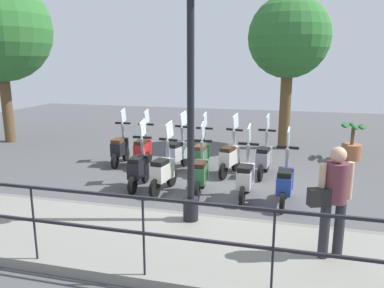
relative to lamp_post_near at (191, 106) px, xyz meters
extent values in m
plane|color=#4C4C4F|center=(2.40, 0.15, -2.13)|extent=(28.00, 28.00, 0.00)
cube|color=gray|center=(-0.80, 0.15, -2.06)|extent=(2.20, 20.00, 0.15)
cube|color=slate|center=(0.25, 0.15, -2.06)|extent=(0.10, 20.00, 0.15)
cube|color=black|center=(-1.80, 0.15, -0.93)|extent=(0.04, 16.00, 0.04)
cube|color=black|center=(-1.80, 0.15, -1.40)|extent=(0.04, 16.00, 0.04)
cylinder|color=black|center=(-1.80, -1.45, -1.46)|extent=(0.03, 0.03, 1.05)
cylinder|color=black|center=(-1.80, 0.15, -1.46)|extent=(0.03, 0.03, 1.05)
cylinder|color=black|center=(-1.80, 1.75, -1.46)|extent=(0.03, 0.03, 1.05)
cylinder|color=black|center=(0.00, 0.00, -1.78)|extent=(0.26, 0.26, 0.40)
cylinder|color=black|center=(0.00, 0.00, 0.19)|extent=(0.12, 0.12, 4.34)
cylinder|color=#28282D|center=(-0.67, -2.32, -1.57)|extent=(0.14, 0.14, 0.82)
cylinder|color=#28282D|center=(-0.76, -2.11, -1.57)|extent=(0.14, 0.14, 0.82)
cylinder|color=brown|center=(-0.72, -2.21, -0.89)|extent=(0.42, 0.42, 0.55)
sphere|color=tan|center=(-0.72, -2.21, -0.50)|extent=(0.22, 0.22, 0.22)
cylinder|color=tan|center=(-0.64, -2.40, -0.87)|extent=(0.09, 0.09, 0.52)
cylinder|color=tan|center=(-0.79, -2.03, -0.87)|extent=(0.09, 0.09, 0.52)
cube|color=black|center=(-0.86, -1.99, -1.06)|extent=(0.24, 0.31, 0.24)
cylinder|color=brown|center=(5.27, 8.08, -0.85)|extent=(0.36, 0.36, 2.56)
cylinder|color=brown|center=(6.64, -1.45, -0.82)|extent=(0.36, 0.36, 2.61)
sphere|color=#2D6B2D|center=(6.64, -1.45, 1.45)|extent=(2.57, 2.57, 2.57)
cylinder|color=#9E5B3D|center=(5.66, -3.41, -1.91)|extent=(0.56, 0.56, 0.45)
cylinder|color=brown|center=(5.66, -3.41, -1.43)|extent=(0.10, 0.10, 0.50)
ellipsoid|color=#235B28|center=(5.91, -3.41, -1.13)|extent=(0.56, 0.16, 0.10)
ellipsoid|color=#235B28|center=(5.41, -3.41, -1.13)|extent=(0.56, 0.16, 0.10)
ellipsoid|color=#235B28|center=(5.66, -3.16, -1.13)|extent=(0.56, 0.16, 0.10)
ellipsoid|color=#235B28|center=(5.66, -3.66, -1.13)|extent=(0.56, 0.16, 0.10)
ellipsoid|color=#235B28|center=(5.84, -3.23, -1.13)|extent=(0.56, 0.16, 0.10)
ellipsoid|color=#235B28|center=(5.48, -3.59, -1.13)|extent=(0.56, 0.16, 0.10)
cylinder|color=black|center=(1.92, -1.58, -1.93)|extent=(0.40, 0.11, 0.40)
cylinder|color=black|center=(1.09, -1.53, -1.93)|extent=(0.40, 0.11, 0.40)
cube|color=navy|center=(1.42, -1.55, -1.65)|extent=(0.62, 0.32, 0.36)
cube|color=navy|center=(1.71, -1.57, -1.63)|extent=(0.14, 0.31, 0.44)
cube|color=black|center=(1.35, -1.54, -1.42)|extent=(0.42, 0.29, 0.10)
cylinder|color=gray|center=(1.77, -1.57, -1.28)|extent=(0.19, 0.08, 0.55)
cube|color=black|center=(1.77, -1.57, -1.00)|extent=(0.09, 0.44, 0.05)
cube|color=silver|center=(1.83, -1.58, -0.80)|extent=(0.39, 0.06, 0.42)
cylinder|color=black|center=(2.06, -0.77, -1.93)|extent=(0.40, 0.10, 0.40)
cylinder|color=black|center=(1.23, -0.74, -1.93)|extent=(0.40, 0.10, 0.40)
cube|color=beige|center=(1.56, -0.75, -1.65)|extent=(0.61, 0.30, 0.36)
cube|color=beige|center=(1.85, -0.77, -1.63)|extent=(0.13, 0.30, 0.44)
cube|color=black|center=(1.49, -0.75, -1.42)|extent=(0.41, 0.28, 0.10)
cylinder|color=gray|center=(1.91, -0.77, -1.28)|extent=(0.19, 0.08, 0.55)
cube|color=black|center=(1.91, -0.77, -1.00)|extent=(0.08, 0.44, 0.05)
cube|color=silver|center=(1.97, -0.77, -0.80)|extent=(0.39, 0.05, 0.42)
cylinder|color=black|center=(2.12, 0.26, -1.93)|extent=(0.40, 0.11, 0.40)
cylinder|color=black|center=(1.29, 0.20, -1.93)|extent=(0.40, 0.11, 0.40)
cube|color=#2D6B38|center=(1.62, 0.23, -1.65)|extent=(0.62, 0.32, 0.36)
cube|color=#2D6B38|center=(1.91, 0.25, -1.63)|extent=(0.14, 0.31, 0.44)
cube|color=black|center=(1.55, 0.22, -1.42)|extent=(0.42, 0.29, 0.10)
cylinder|color=gray|center=(1.97, 0.25, -1.28)|extent=(0.19, 0.08, 0.55)
cube|color=black|center=(1.97, 0.25, -1.00)|extent=(0.09, 0.44, 0.05)
cube|color=silver|center=(2.03, 0.25, -0.80)|extent=(0.39, 0.06, 0.42)
cylinder|color=black|center=(2.05, 0.99, -1.93)|extent=(0.41, 0.14, 0.40)
cylinder|color=black|center=(1.23, 1.11, -1.93)|extent=(0.41, 0.14, 0.40)
cube|color=beige|center=(1.56, 1.06, -1.65)|extent=(0.63, 0.36, 0.36)
cube|color=beige|center=(1.85, 1.02, -1.63)|extent=(0.16, 0.31, 0.44)
cube|color=black|center=(1.49, 1.07, -1.42)|extent=(0.43, 0.31, 0.10)
cylinder|color=gray|center=(1.91, 1.01, -1.28)|extent=(0.19, 0.10, 0.55)
cube|color=black|center=(1.91, 1.01, -1.00)|extent=(0.12, 0.44, 0.05)
cube|color=silver|center=(1.97, 1.01, -0.80)|extent=(0.39, 0.08, 0.42)
cylinder|color=black|center=(2.15, 1.68, -1.93)|extent=(0.40, 0.09, 0.40)
cylinder|color=black|center=(1.32, 1.66, -1.93)|extent=(0.40, 0.09, 0.40)
cube|color=black|center=(1.65, 1.66, -1.65)|extent=(0.61, 0.30, 0.36)
cube|color=black|center=(1.94, 1.67, -1.63)|extent=(0.13, 0.30, 0.44)
cube|color=black|center=(1.58, 1.66, -1.42)|extent=(0.41, 0.27, 0.10)
cylinder|color=gray|center=(2.00, 1.67, -1.28)|extent=(0.18, 0.07, 0.55)
cube|color=black|center=(2.00, 1.67, -1.00)|extent=(0.07, 0.44, 0.05)
cube|color=silver|center=(2.06, 1.67, -0.80)|extent=(0.39, 0.04, 0.42)
cylinder|color=black|center=(3.77, -1.07, -1.93)|extent=(0.41, 0.13, 0.40)
cylinder|color=black|center=(2.94, -0.97, -1.93)|extent=(0.41, 0.13, 0.40)
cube|color=gray|center=(3.27, -1.01, -1.65)|extent=(0.63, 0.35, 0.36)
cube|color=gray|center=(3.56, -1.05, -1.63)|extent=(0.15, 0.31, 0.44)
cube|color=black|center=(3.20, -1.01, -1.42)|extent=(0.43, 0.31, 0.10)
cylinder|color=gray|center=(3.62, -1.05, -1.28)|extent=(0.19, 0.09, 0.55)
cube|color=black|center=(3.62, -1.05, -1.00)|extent=(0.11, 0.44, 0.05)
cube|color=silver|center=(3.68, -1.06, -0.80)|extent=(0.39, 0.08, 0.42)
cylinder|color=black|center=(3.64, -0.28, -1.93)|extent=(0.41, 0.17, 0.40)
cylinder|color=black|center=(2.83, -0.08, -1.93)|extent=(0.41, 0.17, 0.40)
cube|color=beige|center=(3.15, -0.16, -1.65)|extent=(0.65, 0.41, 0.36)
cube|color=beige|center=(3.43, -0.23, -1.63)|extent=(0.19, 0.32, 0.44)
cube|color=black|center=(3.08, -0.15, -1.42)|extent=(0.45, 0.35, 0.10)
cylinder|color=gray|center=(3.49, -0.25, -1.28)|extent=(0.19, 0.11, 0.55)
cube|color=black|center=(3.49, -0.25, -1.00)|extent=(0.16, 0.44, 0.05)
cube|color=silver|center=(3.55, -0.26, -0.80)|extent=(0.38, 0.12, 0.42)
cylinder|color=black|center=(3.66, 0.54, -1.93)|extent=(0.40, 0.08, 0.40)
cylinder|color=black|center=(2.83, 0.55, -1.93)|extent=(0.40, 0.08, 0.40)
cube|color=#2D6B38|center=(3.16, 0.55, -1.65)|extent=(0.60, 0.29, 0.36)
cube|color=#2D6B38|center=(3.45, 0.55, -1.63)|extent=(0.12, 0.30, 0.44)
cube|color=#4C2D19|center=(3.09, 0.55, -1.42)|extent=(0.40, 0.26, 0.10)
cylinder|color=gray|center=(3.51, 0.54, -1.28)|extent=(0.18, 0.07, 0.55)
cube|color=black|center=(3.51, 0.54, -1.00)|extent=(0.06, 0.44, 0.05)
cube|color=silver|center=(3.57, 0.54, -0.80)|extent=(0.39, 0.03, 0.42)
cylinder|color=black|center=(3.75, 1.13, -1.93)|extent=(0.41, 0.17, 0.40)
cylinder|color=black|center=(2.94, 1.32, -1.93)|extent=(0.41, 0.17, 0.40)
cube|color=#B7BCC6|center=(3.26, 1.24, -1.65)|extent=(0.65, 0.41, 0.36)
cube|color=#B7BCC6|center=(3.54, 1.18, -1.63)|extent=(0.19, 0.32, 0.44)
cube|color=black|center=(3.19, 1.26, -1.42)|extent=(0.45, 0.34, 0.10)
cylinder|color=gray|center=(3.60, 1.16, -1.28)|extent=(0.19, 0.11, 0.55)
cube|color=black|center=(3.60, 1.16, -1.00)|extent=(0.16, 0.44, 0.05)
cube|color=silver|center=(3.66, 1.15, -0.80)|extent=(0.38, 0.12, 0.42)
cylinder|color=black|center=(3.86, 2.25, -1.93)|extent=(0.40, 0.08, 0.40)
cylinder|color=black|center=(3.03, 2.24, -1.93)|extent=(0.40, 0.08, 0.40)
cube|color=#B21E1E|center=(3.36, 2.24, -1.65)|extent=(0.60, 0.29, 0.36)
cube|color=#B21E1E|center=(3.65, 2.24, -1.63)|extent=(0.12, 0.30, 0.44)
cube|color=black|center=(3.29, 2.24, -1.42)|extent=(0.40, 0.26, 0.10)
cylinder|color=gray|center=(3.71, 2.24, -1.28)|extent=(0.18, 0.07, 0.55)
cube|color=black|center=(3.71, 2.24, -1.00)|extent=(0.07, 0.44, 0.05)
cube|color=silver|center=(3.77, 2.25, -0.80)|extent=(0.39, 0.03, 0.42)
cylinder|color=black|center=(3.88, 2.96, -1.93)|extent=(0.40, 0.11, 0.40)
cylinder|color=black|center=(3.05, 2.91, -1.93)|extent=(0.40, 0.11, 0.40)
cube|color=black|center=(3.38, 2.93, -1.65)|extent=(0.62, 0.32, 0.36)
cube|color=black|center=(3.67, 2.95, -1.63)|extent=(0.14, 0.31, 0.44)
cube|color=#4C2D19|center=(3.31, 2.93, -1.42)|extent=(0.42, 0.28, 0.10)
cylinder|color=gray|center=(3.73, 2.95, -1.28)|extent=(0.19, 0.08, 0.55)
cube|color=black|center=(3.73, 2.95, -1.00)|extent=(0.09, 0.44, 0.05)
cube|color=silver|center=(3.79, 2.96, -0.80)|extent=(0.39, 0.05, 0.42)
camera|label=1|loc=(-5.86, -1.53, 0.72)|focal=35.00mm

